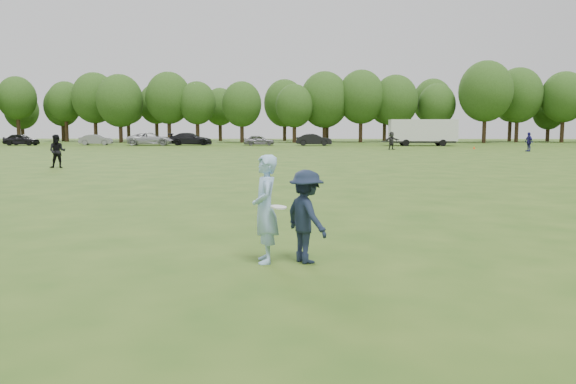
# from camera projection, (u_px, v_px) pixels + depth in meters

# --- Properties ---
(ground) EXTENTS (200.00, 200.00, 0.00)m
(ground) POSITION_uv_depth(u_px,v_px,m) (280.00, 260.00, 9.79)
(ground) COLOR #2A4E16
(ground) RESTS_ON ground
(thrower) EXTENTS (0.55, 0.74, 1.85)m
(thrower) POSITION_uv_depth(u_px,v_px,m) (265.00, 209.00, 9.53)
(thrower) COLOR #95BEE7
(thrower) RESTS_ON ground
(defender) EXTENTS (1.06, 1.19, 1.59)m
(defender) POSITION_uv_depth(u_px,v_px,m) (306.00, 216.00, 9.55)
(defender) COLOR #182236
(defender) RESTS_ON ground
(player_far_a) EXTENTS (1.02, 0.85, 1.89)m
(player_far_a) POSITION_uv_depth(u_px,v_px,m) (57.00, 151.00, 31.50)
(player_far_a) COLOR black
(player_far_a) RESTS_ON ground
(player_far_b) EXTENTS (0.69, 1.14, 1.81)m
(player_far_b) POSITION_uv_depth(u_px,v_px,m) (529.00, 142.00, 52.65)
(player_far_b) COLOR navy
(player_far_b) RESTS_ON ground
(player_far_d) EXTENTS (1.76, 1.22, 1.83)m
(player_far_d) POSITION_uv_depth(u_px,v_px,m) (391.00, 141.00, 56.75)
(player_far_d) COLOR #2A2A2A
(player_far_d) RESTS_ON ground
(car_a) EXTENTS (4.39, 1.98, 1.46)m
(car_a) POSITION_uv_depth(u_px,v_px,m) (21.00, 140.00, 69.86)
(car_a) COLOR black
(car_a) RESTS_ON ground
(car_b) EXTENTS (4.21, 1.94, 1.34)m
(car_b) POSITION_uv_depth(u_px,v_px,m) (96.00, 140.00, 71.26)
(car_b) COLOR gray
(car_b) RESTS_ON ground
(car_c) EXTENTS (5.95, 3.27, 1.58)m
(car_c) POSITION_uv_depth(u_px,v_px,m) (151.00, 139.00, 69.68)
(car_c) COLOR #B0B0B5
(car_c) RESTS_ON ground
(car_d) EXTENTS (5.47, 2.50, 1.55)m
(car_d) POSITION_uv_depth(u_px,v_px,m) (191.00, 139.00, 70.58)
(car_d) COLOR black
(car_d) RESTS_ON ground
(car_e) EXTENTS (3.93, 1.86, 1.30)m
(car_e) POSITION_uv_depth(u_px,v_px,m) (259.00, 140.00, 69.38)
(car_e) COLOR slate
(car_e) RESTS_ON ground
(car_f) EXTENTS (4.46, 1.73, 1.45)m
(car_f) POSITION_uv_depth(u_px,v_px,m) (314.00, 140.00, 68.95)
(car_f) COLOR black
(car_f) RESTS_ON ground
(field_cone) EXTENTS (0.28, 0.28, 0.30)m
(field_cone) POSITION_uv_depth(u_px,v_px,m) (474.00, 148.00, 58.65)
(field_cone) COLOR #E83F0C
(field_cone) RESTS_ON ground
(disc_in_play) EXTENTS (0.32, 0.32, 0.06)m
(disc_in_play) POSITION_uv_depth(u_px,v_px,m) (279.00, 207.00, 9.31)
(disc_in_play) COLOR white
(disc_in_play) RESTS_ON ground
(cargo_trailer) EXTENTS (9.00, 2.75, 3.20)m
(cargo_trailer) POSITION_uv_depth(u_px,v_px,m) (423.00, 131.00, 68.31)
(cargo_trailer) COLOR silver
(cargo_trailer) RESTS_ON ground
(treeline) EXTENTS (130.35, 18.39, 11.74)m
(treeline) POSITION_uv_depth(u_px,v_px,m) (324.00, 101.00, 85.29)
(treeline) COLOR #332114
(treeline) RESTS_ON ground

